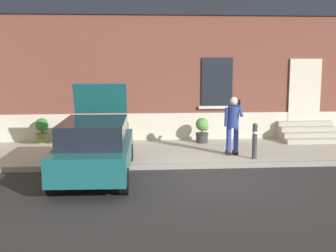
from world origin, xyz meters
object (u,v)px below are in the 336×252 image
person_on_phone (233,122)px  planter_terracotta (122,130)px  bollard_near_person (255,140)px  hatchback_car_teal (95,147)px  planter_olive (42,130)px  planter_charcoal (202,130)px

person_on_phone → planter_terracotta: size_ratio=2.03×
bollard_near_person → person_on_phone: 0.87m
hatchback_car_teal → bollard_near_person: (4.44, 1.17, -0.09)m
bollard_near_person → person_on_phone: person_on_phone is taller
person_on_phone → planter_olive: size_ratio=2.03×
planter_olive → planter_charcoal: same height
planter_olive → planter_terracotta: size_ratio=1.00×
bollard_near_person → person_on_phone: (-0.52, 0.54, 0.44)m
planter_terracotta → planter_charcoal: size_ratio=1.00×
hatchback_car_teal → planter_terracotta: hatchback_car_teal is taller
hatchback_car_teal → bollard_near_person: bearing=14.8°
hatchback_car_teal → planter_olive: 4.60m
planter_olive → planter_terracotta: (2.73, -0.22, 0.00)m
bollard_near_person → person_on_phone: size_ratio=0.60×
hatchback_car_teal → planter_olive: (-2.14, 4.06, -0.19)m
bollard_near_person → hatchback_car_teal: bearing=-165.2°
bollard_near_person → planter_olive: bearing=156.3°
planter_olive → planter_charcoal: (5.46, -0.34, 0.00)m
planter_olive → planter_charcoal: bearing=-3.6°
planter_olive → planter_terracotta: same height
planter_terracotta → hatchback_car_teal: bearing=-98.8°
planter_charcoal → person_on_phone: bearing=-73.5°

